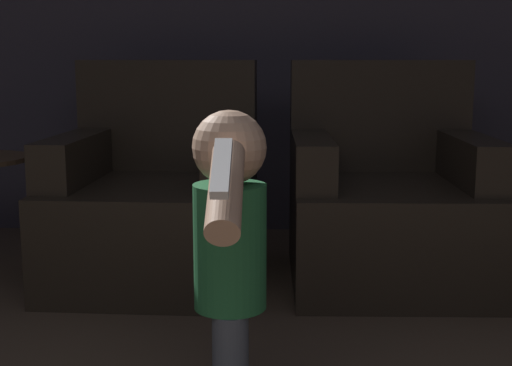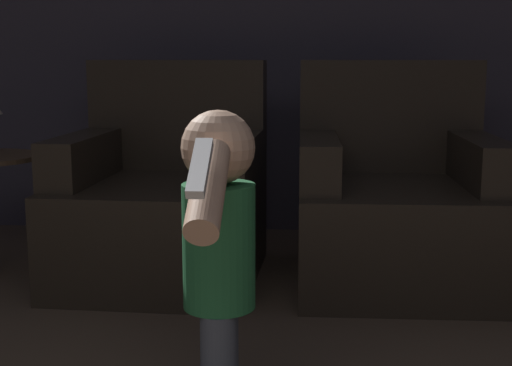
{
  "view_description": "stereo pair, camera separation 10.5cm",
  "coord_description": "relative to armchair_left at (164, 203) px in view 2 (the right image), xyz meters",
  "views": [
    {
      "loc": [
        0.24,
        0.52,
        0.97
      ],
      "look_at": [
        0.18,
        2.9,
        0.55
      ],
      "focal_mm": 50.0,
      "sensor_mm": 36.0,
      "label": 1
    },
    {
      "loc": [
        0.34,
        0.53,
        0.97
      ],
      "look_at": [
        0.18,
        2.9,
        0.55
      ],
      "focal_mm": 50.0,
      "sensor_mm": 36.0,
      "label": 2
    }
  ],
  "objects": [
    {
      "name": "person_toddler",
      "position": [
        0.41,
        -1.34,
        0.17
      ],
      "size": [
        0.19,
        0.58,
        0.84
      ],
      "rotation": [
        0.0,
        0.0,
        1.62
      ],
      "color": "#474C56",
      "rests_on": "ground_plane"
    },
    {
      "name": "armchair_right",
      "position": [
        1.02,
        0.0,
        0.0
      ],
      "size": [
        0.84,
        0.89,
        0.96
      ],
      "rotation": [
        0.0,
        0.0,
        0.01
      ],
      "color": "black",
      "rests_on": "ground_plane"
    },
    {
      "name": "armchair_left",
      "position": [
        0.0,
        0.0,
        0.0
      ],
      "size": [
        0.88,
        0.93,
        0.96
      ],
      "rotation": [
        0.0,
        0.0,
        -0.05
      ],
      "color": "black",
      "rests_on": "ground_plane"
    }
  ]
}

